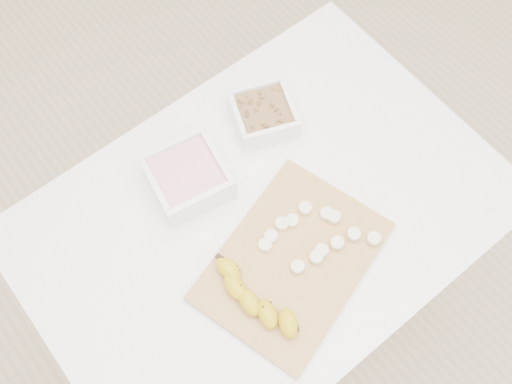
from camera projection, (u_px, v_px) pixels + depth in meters
ground at (262, 300)px, 1.89m from camera, size 3.50×3.50×0.00m
table at (264, 230)px, 1.30m from camera, size 1.00×0.70×0.75m
bowl_yogurt at (188, 177)px, 1.20m from camera, size 0.18×0.18×0.07m
bowl_granola at (264, 114)px, 1.27m from camera, size 0.17×0.17×0.06m
cutting_board at (292, 261)px, 1.16m from camera, size 0.44×0.37×0.01m
banana at (257, 300)px, 1.10m from camera, size 0.06×0.21×0.04m
banana_slices at (313, 235)px, 1.16m from camera, size 0.21×0.17×0.02m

